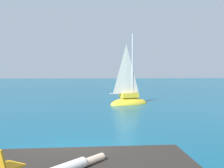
# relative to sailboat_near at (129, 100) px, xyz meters

# --- Properties ---
(ground_plane) EXTENTS (160.00, 160.00, 0.00)m
(ground_plane) POSITION_rel_sailboat_near_xyz_m (-3.54, -12.93, -0.34)
(ground_plane) COLOR #0F5675
(boulder_seaward) EXTENTS (1.37, 1.09, 0.85)m
(boulder_seaward) POSITION_rel_sailboat_near_xyz_m (-4.49, -13.99, -0.34)
(boulder_seaward) COLOR #272526
(boulder_seaward) RESTS_ON ground
(boulder_inland) EXTENTS (1.31, 1.55, 0.86)m
(boulder_inland) POSITION_rel_sailboat_near_xyz_m (-3.25, -14.27, -0.34)
(boulder_inland) COLOR #2B2626
(boulder_inland) RESTS_ON ground
(sailboat_near) EXTENTS (3.51, 2.26, 6.33)m
(sailboat_near) POSITION_rel_sailboat_near_xyz_m (0.00, 0.00, 0.00)
(sailboat_near) COLOR yellow
(sailboat_near) RESTS_ON ground
(person_sunbather) EXTENTS (1.30, 1.38, 0.25)m
(person_sunbather) POSITION_rel_sailboat_near_xyz_m (-3.21, -16.19, 0.41)
(person_sunbather) COLOR white
(person_sunbather) RESTS_ON shore_ledge
(beach_chair) EXTENTS (0.72, 0.76, 0.80)m
(beach_chair) POSITION_rel_sailboat_near_xyz_m (-4.48, -16.91, 0.74)
(beach_chair) COLOR orange
(beach_chair) RESTS_ON shore_ledge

